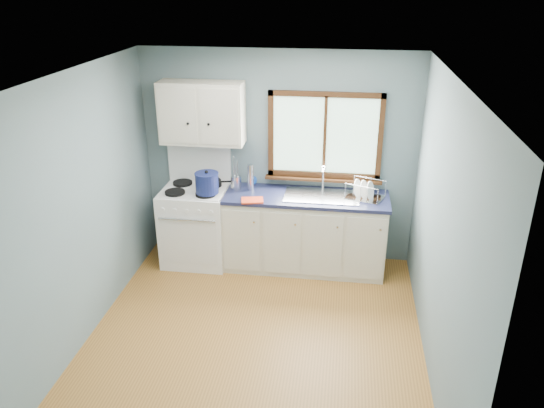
# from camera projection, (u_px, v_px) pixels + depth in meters

# --- Properties ---
(floor) EXTENTS (3.20, 3.60, 0.02)m
(floor) POSITION_uv_depth(u_px,v_px,m) (254.00, 342.00, 5.10)
(floor) COLOR #A0692C
(floor) RESTS_ON ground
(ceiling) EXTENTS (3.20, 3.60, 0.02)m
(ceiling) POSITION_uv_depth(u_px,v_px,m) (249.00, 77.00, 4.09)
(ceiling) COLOR white
(ceiling) RESTS_ON wall_back
(wall_back) EXTENTS (3.20, 0.02, 2.50)m
(wall_back) POSITION_uv_depth(u_px,v_px,m) (279.00, 158.00, 6.23)
(wall_back) COLOR slate
(wall_back) RESTS_ON ground
(wall_front) EXTENTS (3.20, 0.02, 2.50)m
(wall_front) POSITION_uv_depth(u_px,v_px,m) (195.00, 363.00, 2.95)
(wall_front) COLOR slate
(wall_front) RESTS_ON ground
(wall_left) EXTENTS (0.02, 3.60, 2.50)m
(wall_left) POSITION_uv_depth(u_px,v_px,m) (77.00, 213.00, 4.80)
(wall_left) COLOR slate
(wall_left) RESTS_ON ground
(wall_right) EXTENTS (0.02, 3.60, 2.50)m
(wall_right) POSITION_uv_depth(u_px,v_px,m) (443.00, 235.00, 4.39)
(wall_right) COLOR slate
(wall_right) RESTS_ON ground
(gas_range) EXTENTS (0.76, 0.69, 1.36)m
(gas_range) POSITION_uv_depth(u_px,v_px,m) (196.00, 223.00, 6.35)
(gas_range) COLOR white
(gas_range) RESTS_ON floor
(base_cabinets) EXTENTS (1.85, 0.60, 0.88)m
(base_cabinets) POSITION_uv_depth(u_px,v_px,m) (305.00, 235.00, 6.24)
(base_cabinets) COLOR beige
(base_cabinets) RESTS_ON floor
(countertop) EXTENTS (1.89, 0.64, 0.04)m
(countertop) POSITION_uv_depth(u_px,v_px,m) (306.00, 197.00, 6.04)
(countertop) COLOR #151935
(countertop) RESTS_ON base_cabinets
(sink) EXTENTS (0.84, 0.46, 0.44)m
(sink) POSITION_uv_depth(u_px,v_px,m) (321.00, 201.00, 6.03)
(sink) COLOR silver
(sink) RESTS_ON countertop
(window) EXTENTS (1.36, 0.10, 1.03)m
(window) POSITION_uv_depth(u_px,v_px,m) (325.00, 142.00, 6.04)
(window) COLOR #9EC6A8
(window) RESTS_ON wall_back
(upper_cabinets) EXTENTS (0.95, 0.35, 0.70)m
(upper_cabinets) POSITION_uv_depth(u_px,v_px,m) (202.00, 113.00, 5.96)
(upper_cabinets) COLOR beige
(upper_cabinets) RESTS_ON wall_back
(skillet) EXTENTS (0.37, 0.28, 0.05)m
(skillet) POSITION_uv_depth(u_px,v_px,m) (211.00, 182.00, 6.25)
(skillet) COLOR black
(skillet) RESTS_ON gas_range
(stockpot) EXTENTS (0.36, 0.36, 0.27)m
(stockpot) POSITION_uv_depth(u_px,v_px,m) (207.00, 183.00, 5.96)
(stockpot) COLOR #131B4C
(stockpot) RESTS_ON gas_range
(utensil_crock) EXTENTS (0.14, 0.14, 0.40)m
(utensil_crock) POSITION_uv_depth(u_px,v_px,m) (236.00, 182.00, 6.19)
(utensil_crock) COLOR silver
(utensil_crock) RESTS_ON countertop
(thermos) EXTENTS (0.08, 0.08, 0.31)m
(thermos) POSITION_uv_depth(u_px,v_px,m) (250.00, 177.00, 6.12)
(thermos) COLOR silver
(thermos) RESTS_ON countertop
(soap_bottle) EXTENTS (0.10, 0.10, 0.24)m
(soap_bottle) POSITION_uv_depth(u_px,v_px,m) (253.00, 176.00, 6.28)
(soap_bottle) COLOR blue
(soap_bottle) RESTS_ON countertop
(dish_towel) EXTENTS (0.27, 0.22, 0.02)m
(dish_towel) POSITION_uv_depth(u_px,v_px,m) (252.00, 200.00, 5.88)
(dish_towel) COLOR #E3411F
(dish_towel) RESTS_ON countertop
(dish_rack) EXTENTS (0.48, 0.42, 0.21)m
(dish_rack) POSITION_uv_depth(u_px,v_px,m) (364.00, 193.00, 5.95)
(dish_rack) COLOR silver
(dish_rack) RESTS_ON countertop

